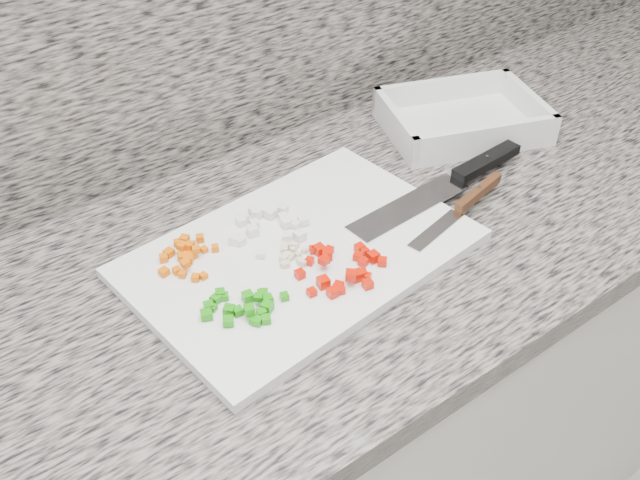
# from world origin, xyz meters

# --- Properties ---
(cabinet) EXTENTS (3.92, 0.62, 0.86)m
(cabinet) POSITION_xyz_m (0.00, 1.44, 0.43)
(cabinet) COLOR silver
(cabinet) RESTS_ON ground
(countertop) EXTENTS (3.96, 0.64, 0.04)m
(countertop) POSITION_xyz_m (0.00, 1.44, 0.88)
(countertop) COLOR slate
(countertop) RESTS_ON cabinet
(backsplash) EXTENTS (3.92, 0.02, 0.60)m
(backsplash) POSITION_xyz_m (0.00, 1.74, 1.20)
(backsplash) COLOR slate
(backsplash) RESTS_ON countertop
(cutting_board) EXTENTS (0.50, 0.36, 0.02)m
(cutting_board) POSITION_xyz_m (0.09, 1.43, 0.91)
(cutting_board) COLOR silver
(cutting_board) RESTS_ON countertop
(carrot_pile) EXTENTS (0.10, 0.10, 0.02)m
(carrot_pile) POSITION_xyz_m (-0.05, 1.51, 0.92)
(carrot_pile) COLOR #D05804
(carrot_pile) RESTS_ON cutting_board
(onion_pile) EXTENTS (0.12, 0.11, 0.01)m
(onion_pile) POSITION_xyz_m (0.07, 1.50, 0.92)
(onion_pile) COLOR silver
(onion_pile) RESTS_ON cutting_board
(green_pepper_pile) EXTENTS (0.11, 0.09, 0.02)m
(green_pepper_pile) POSITION_xyz_m (-0.04, 1.37, 0.92)
(green_pepper_pile) COLOR #19830B
(green_pepper_pile) RESTS_ON cutting_board
(red_pepper_pile) EXTENTS (0.13, 0.12, 0.02)m
(red_pepper_pile) POSITION_xyz_m (0.10, 1.35, 0.92)
(red_pepper_pile) COLOR #C41202
(red_pepper_pile) RESTS_ON cutting_board
(garlic_pile) EXTENTS (0.05, 0.06, 0.01)m
(garlic_pile) POSITION_xyz_m (0.07, 1.42, 0.92)
(garlic_pile) COLOR beige
(garlic_pile) RESTS_ON cutting_board
(chef_knife) EXTENTS (0.37, 0.06, 0.02)m
(chef_knife) POSITION_xyz_m (0.40, 1.42, 0.92)
(chef_knife) COLOR silver
(chef_knife) RESTS_ON cutting_board
(paring_knife) EXTENTS (0.23, 0.07, 0.02)m
(paring_knife) POSITION_xyz_m (0.36, 1.36, 0.92)
(paring_knife) COLOR silver
(paring_knife) RESTS_ON cutting_board
(tray) EXTENTS (0.33, 0.28, 0.06)m
(tray) POSITION_xyz_m (0.53, 1.55, 0.92)
(tray) COLOR silver
(tray) RESTS_ON countertop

